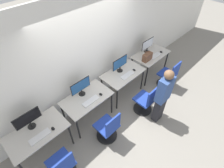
{
  "coord_description": "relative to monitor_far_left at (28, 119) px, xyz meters",
  "views": [
    {
      "loc": [
        -2.03,
        -1.9,
        3.7
      ],
      "look_at": [
        0.0,
        0.13,
        0.91
      ],
      "focal_mm": 28.0,
      "sensor_mm": 36.0,
      "label": 1
    }
  ],
  "objects": [
    {
      "name": "keyboard_far_right",
      "position": [
        3.64,
        -0.32,
        -0.22
      ],
      "size": [
        0.4,
        0.14,
        0.02
      ],
      "color": "silver",
      "rests_on": "desk_far_right"
    },
    {
      "name": "mouse_left",
      "position": [
        1.5,
        -0.33,
        -0.22
      ],
      "size": [
        0.06,
        0.09,
        0.03
      ],
      "color": "black",
      "rests_on": "desk_left"
    },
    {
      "name": "mouse_far_left",
      "position": [
        0.26,
        -0.34,
        -0.22
      ],
      "size": [
        0.06,
        0.09,
        0.03
      ],
      "color": "black",
      "rests_on": "desk_far_left"
    },
    {
      "name": "mouse_far_right",
      "position": [
        3.92,
        -0.34,
        -0.22
      ],
      "size": [
        0.06,
        0.09,
        0.03
      ],
      "color": "black",
      "rests_on": "desk_far_right"
    },
    {
      "name": "office_chair_left",
      "position": [
        1.18,
        -0.9,
        -0.64
      ],
      "size": [
        0.48,
        0.48,
        0.87
      ],
      "color": "black",
      "rests_on": "ground_plane"
    },
    {
      "name": "monitor_far_right",
      "position": [
        3.64,
        -0.01,
        0.0
      ],
      "size": [
        0.5,
        0.16,
        0.4
      ],
      "color": "black",
      "rests_on": "desk_far_right"
    },
    {
      "name": "wall_back",
      "position": [
        1.82,
        0.28,
        0.41
      ],
      "size": [
        12.0,
        0.05,
        2.8
      ],
      "color": "silver",
      "rests_on": "ground_plane"
    },
    {
      "name": "office_chair_far_right",
      "position": [
        3.61,
        -0.89,
        -0.64
      ],
      "size": [
        0.48,
        0.48,
        0.87
      ],
      "color": "black",
      "rests_on": "ground_plane"
    },
    {
      "name": "office_chair_far_left",
      "position": [
        0.03,
        -0.87,
        -0.64
      ],
      "size": [
        0.48,
        0.48,
        0.87
      ],
      "color": "black",
      "rests_on": "ground_plane"
    },
    {
      "name": "ground_plane",
      "position": [
        1.82,
        -0.5,
        -0.99
      ],
      "size": [
        20.0,
        20.0,
        0.0
      ],
      "primitive_type": "plane",
      "color": "gray"
    },
    {
      "name": "desk_left",
      "position": [
        1.21,
        -0.17,
        -0.32
      ],
      "size": [
        1.12,
        0.66,
        0.76
      ],
      "color": "#BCB7AD",
      "rests_on": "ground_plane"
    },
    {
      "name": "mouse_right",
      "position": [
        2.71,
        -0.31,
        -0.22
      ],
      "size": [
        0.06,
        0.09,
        0.03
      ],
      "color": "black",
      "rests_on": "desk_right"
    },
    {
      "name": "monitor_right",
      "position": [
        2.43,
        -0.05,
        0.0
      ],
      "size": [
        0.5,
        0.16,
        0.4
      ],
      "color": "black",
      "rests_on": "desk_right"
    },
    {
      "name": "monitor_left",
      "position": [
        1.21,
        -0.01,
        0.0
      ],
      "size": [
        0.5,
        0.16,
        0.4
      ],
      "color": "black",
      "rests_on": "desk_left"
    },
    {
      "name": "office_chair_right",
      "position": [
        2.38,
        -1.01,
        -0.64
      ],
      "size": [
        0.48,
        0.48,
        0.87
      ],
      "color": "black",
      "rests_on": "ground_plane"
    },
    {
      "name": "keyboard_far_left",
      "position": [
        0.0,
        -0.32,
        -0.22
      ],
      "size": [
        0.4,
        0.14,
        0.02
      ],
      "color": "silver",
      "rests_on": "desk_far_left"
    },
    {
      "name": "desk_right",
      "position": [
        2.43,
        -0.17,
        -0.32
      ],
      "size": [
        1.12,
        0.66,
        0.76
      ],
      "color": "#BCB7AD",
      "rests_on": "ground_plane"
    },
    {
      "name": "monitor_far_left",
      "position": [
        0.0,
        0.0,
        0.0
      ],
      "size": [
        0.5,
        0.16,
        0.4
      ],
      "color": "black",
      "rests_on": "desk_far_left"
    },
    {
      "name": "handbag",
      "position": [
        3.3,
        -0.27,
        -0.12
      ],
      "size": [
        0.3,
        0.18,
        0.25
      ],
      "color": "brown",
      "rests_on": "desk_far_right"
    },
    {
      "name": "desk_far_left",
      "position": [
        0.0,
        -0.17,
        -0.32
      ],
      "size": [
        1.12,
        0.66,
        0.76
      ],
      "color": "#BCB7AD",
      "rests_on": "ground_plane"
    },
    {
      "name": "keyboard_left",
      "position": [
        1.21,
        -0.32,
        -0.22
      ],
      "size": [
        0.4,
        0.14,
        0.02
      ],
      "color": "silver",
      "rests_on": "desk_left"
    },
    {
      "name": "desk_far_right",
      "position": [
        3.64,
        -0.17,
        -0.32
      ],
      "size": [
        1.12,
        0.66,
        0.76
      ],
      "color": "#BCB7AD",
      "rests_on": "ground_plane"
    },
    {
      "name": "person_right",
      "position": [
        2.4,
        -1.37,
        -0.15
      ],
      "size": [
        0.36,
        0.2,
        1.55
      ],
      "color": "#232328",
      "rests_on": "ground_plane"
    },
    {
      "name": "keyboard_right",
      "position": [
        2.43,
        -0.32,
        -0.22
      ],
      "size": [
        0.4,
        0.14,
        0.02
      ],
      "color": "silver",
      "rests_on": "desk_right"
    }
  ]
}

